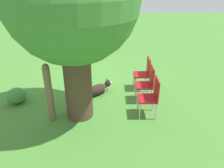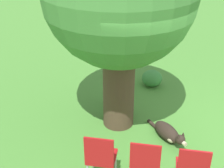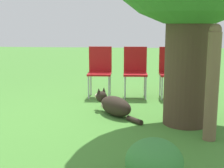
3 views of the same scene
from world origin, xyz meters
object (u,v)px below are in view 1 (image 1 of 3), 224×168
Objects in this scene: dog at (99,89)px; red_chair_1 at (147,82)px; red_chair_0 at (144,72)px; tennis_ball at (78,69)px; fence_post at (49,93)px; red_chair_2 at (151,95)px.

dog is 1.39m from red_chair_1.
tennis_ball is at bearing -33.55° from red_chair_0.
fence_post is at bearing 88.52° from tennis_ball.
red_chair_2 is (-2.26, -0.26, -0.15)m from fence_post.
red_chair_2 is at bearing 89.05° from red_chair_1.
red_chair_1 reaches higher than tennis_ball.
red_chair_1 and red_chair_2 have the same top height.
tennis_ball is (2.17, -1.97, -0.51)m from red_chair_1.
red_chair_0 is 1.35m from red_chair_2.
red_chair_0 is 0.68m from red_chair_1.
dog is 0.93× the size of red_chair_0.
dog is 0.93× the size of red_chair_2.
red_chair_1 is 1.00× the size of red_chair_2.
red_chair_2 is 3.47m from tennis_ball.
fence_post reaches higher than dog.
red_chair_0 is (-1.28, -0.38, 0.39)m from dog.
dog reaches higher than tennis_ball.
dog is at bearing -15.47° from red_chair_1.
dog is at bearing -127.50° from fence_post.
dog is 1.68m from red_chair_2.
red_chair_1 is at bearing -54.60° from dog.
dog is 13.01× the size of tennis_ball.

